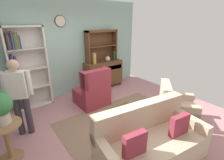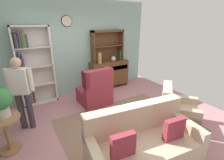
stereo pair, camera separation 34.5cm
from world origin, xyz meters
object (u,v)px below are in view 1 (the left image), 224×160
bottle_wine (114,56)px  plant_stand (7,138)px  wingback_chair (93,92)px  book_stack (116,112)px  vase_round (108,59)px  armchair_floral (175,108)px  sideboard (104,73)px  sideboard_hutch (101,42)px  potted_plant_large (0,106)px  coffee_table (121,115)px  bookshelf (26,69)px  couch_floral (150,142)px  person_reading (19,93)px  vase_tall (94,58)px

bottle_wine → plant_stand: 3.81m
wingback_chair → book_stack: 1.32m
book_stack → vase_round: bearing=57.8°
vase_round → wingback_chair: vase_round is taller
armchair_floral → plant_stand: 3.38m
sideboard → sideboard_hutch: 1.06m
potted_plant_large → coffee_table: bearing=-16.7°
vase_round → coffee_table: 2.50m
sideboard → book_stack: sideboard is taller
bookshelf → plant_stand: bearing=-112.6°
sideboard → bottle_wine: 0.70m
bottle_wine → coffee_table: size_ratio=0.40×
couch_floral → armchair_floral: size_ratio=1.76×
sideboard_hutch → potted_plant_large: size_ratio=2.13×
potted_plant_large → person_reading: size_ratio=0.33×
couch_floral → plant_stand: size_ratio=2.84×
vase_tall → coffee_table: bearing=-108.0°
sideboard → coffee_table: bearing=-116.3°
vase_round → couch_floral: size_ratio=0.09×
sideboard_hutch → potted_plant_large: (-3.01, -1.68, -0.59)m
vase_tall → coffee_table: vase_tall is taller
sideboard_hutch → armchair_floral: sideboard_hutch is taller
bookshelf → vase_round: size_ratio=12.35×
sideboard_hutch → couch_floral: 3.57m
person_reading → armchair_floral: bearing=-28.8°
bookshelf → vase_round: bearing=-3.6°
potted_plant_large → armchair_floral: bearing=-18.5°
person_reading → bookshelf: bearing=72.4°
vase_tall → coffee_table: (-0.68, -2.08, -0.73)m
vase_tall → bottle_wine: 0.78m
couch_floral → potted_plant_large: potted_plant_large is taller
sideboard_hutch → plant_stand: sideboard_hutch is taller
sideboard_hutch → vase_tall: 0.64m
sideboard_hutch → person_reading: 3.00m
vase_tall → bottle_wine: bearing=-0.7°
armchair_floral → person_reading: bearing=151.2°
armchair_floral → coffee_table: armchair_floral is taller
couch_floral → wingback_chair: bearing=84.4°
couch_floral → plant_stand: couch_floral is taller
bottle_wine → potted_plant_large: bearing=-156.5°
vase_round → plant_stand: bearing=-153.8°
wingback_chair → person_reading: bearing=-173.8°
vase_tall → plant_stand: 3.14m
sideboard_hutch → vase_tall: sideboard_hutch is taller
bookshelf → wingback_chair: bookshelf is taller
vase_tall → couch_floral: bearing=-104.8°
armchair_floral → potted_plant_large: potted_plant_large is taller
bookshelf → plant_stand: 1.96m
bottle_wine → couch_floral: bearing=-117.9°
plant_stand → book_stack: (1.84, -0.55, 0.06)m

